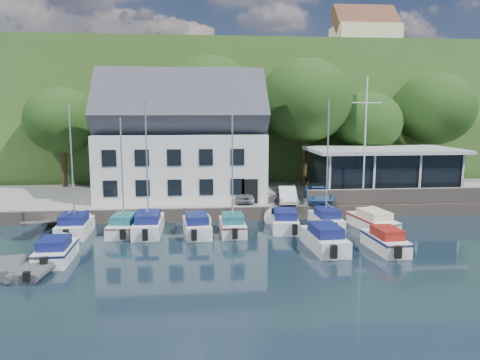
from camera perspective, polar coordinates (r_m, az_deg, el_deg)
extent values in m
plane|color=black|center=(26.49, 7.72, -10.24)|extent=(180.00, 180.00, 0.00)
cube|color=gray|center=(43.05, 2.39, -2.18)|extent=(60.00, 13.00, 1.00)
cube|color=#6F6358|center=(36.76, 3.80, -4.05)|extent=(60.00, 0.30, 1.00)
cube|color=#385921|center=(86.59, -1.70, 8.18)|extent=(160.00, 75.00, 16.00)
cube|color=#5D6A35|center=(95.72, 2.85, 13.09)|extent=(50.00, 30.00, 0.30)
cube|color=#6F6358|center=(40.61, 20.68, -1.80)|extent=(18.00, 0.50, 1.20)
imported|color=#9D9DA1|center=(38.64, 0.34, -1.67)|extent=(1.64, 3.84, 1.29)
imported|color=silver|center=(38.33, 5.77, -1.79)|extent=(1.88, 4.10, 1.30)
imported|color=#2A2A2E|center=(39.02, 5.66, -1.60)|extent=(2.82, 4.82, 1.31)
imported|color=#2E588E|center=(39.01, 9.54, -1.66)|extent=(2.07, 4.10, 1.34)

